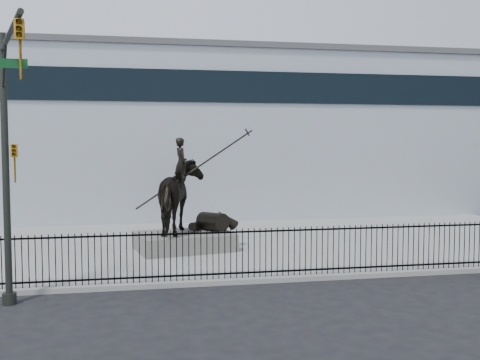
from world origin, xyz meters
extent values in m
plane|color=black|center=(0.00, 0.00, 0.00)|extent=(120.00, 120.00, 0.00)
cube|color=gray|center=(0.00, 7.00, 0.07)|extent=(30.00, 12.00, 0.15)
cube|color=silver|center=(0.00, 20.00, 4.50)|extent=(44.00, 14.00, 9.00)
cube|color=black|center=(0.00, 1.25, 0.30)|extent=(22.00, 0.05, 0.05)
cube|color=black|center=(0.00, 1.25, 1.55)|extent=(22.00, 0.05, 0.05)
cube|color=black|center=(0.00, 1.25, 0.90)|extent=(22.00, 0.03, 1.50)
cube|color=#5F5D57|center=(-1.89, 5.94, 0.48)|extent=(3.90, 3.05, 0.65)
imported|color=black|center=(-1.89, 5.94, 2.19)|extent=(2.87, 3.18, 2.78)
imported|color=black|center=(-1.99, 5.91, 3.46)|extent=(0.58, 0.76, 1.88)
cylinder|color=black|center=(-1.51, 6.01, 3.18)|extent=(4.39, 0.97, 2.82)
cylinder|color=#242722|center=(-7.00, 0.20, 0.15)|extent=(0.36, 0.36, 0.30)
cylinder|color=#242722|center=(-7.00, 0.20, 3.50)|extent=(0.18, 0.18, 7.00)
cylinder|color=#242722|center=(-6.40, -1.92, 6.60)|extent=(1.47, 4.84, 0.12)
imported|color=#BB8014|center=(-5.80, -4.05, 5.97)|extent=(0.18, 0.22, 1.10)
imported|color=#BB8014|center=(-6.78, 0.20, 3.70)|extent=(0.16, 0.20, 1.00)
cube|color=#0C3F19|center=(-6.64, -1.00, 6.10)|extent=(0.90, 0.03, 0.22)
camera|label=1|loc=(-3.79, -15.12, 4.28)|focal=42.00mm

